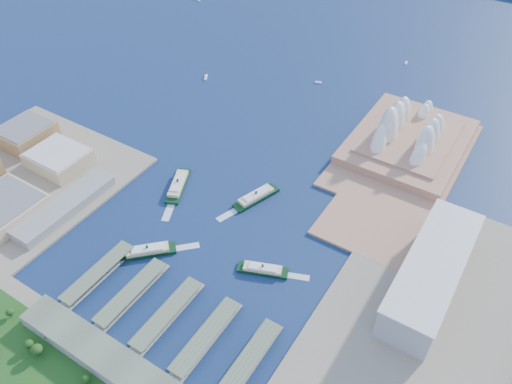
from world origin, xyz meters
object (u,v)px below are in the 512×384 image
Objects in this scene: opera_house at (413,125)px; ferry_b at (256,195)px; toaster_building at (431,273)px; ferry_d at (263,268)px; ferry_c at (147,249)px; ferry_a at (178,183)px.

ferry_b is (-108.16, -183.48, -26.62)m from opera_house.
ferry_d is at bearing -154.49° from toaster_building.
opera_house is 345.95m from ferry_c.
ferry_d is (145.16, -51.86, -1.00)m from ferry_a.
ferry_a is (-283.50, -14.15, -14.88)m from toaster_building.
ferry_c is at bearing 89.67° from ferry_d.
opera_house is at bearing 77.69° from ferry_b.
toaster_building is at bearing -20.98° from ferry_a.
ferry_b is at bearing -4.08° from ferry_a.
opera_house is 214.64m from ferry_b.
ferry_a is at bearing -22.91° from ferry_c.
ferry_d is at bearing -100.30° from opera_house.
ferry_a is 90.69m from ferry_b.
toaster_building is at bearing -111.07° from ferry_c.
ferry_b is 1.17× the size of ferry_d.
opera_house is at bearing 114.23° from toaster_building.
opera_house reaches higher than ferry_c.
toaster_building is 2.61× the size of ferry_a.
opera_house reaches higher than ferry_a.
opera_house is 3.03× the size of ferry_a.
ferry_c is (-48.14, -123.98, -0.17)m from ferry_b.
opera_house is 271.75m from ferry_d.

